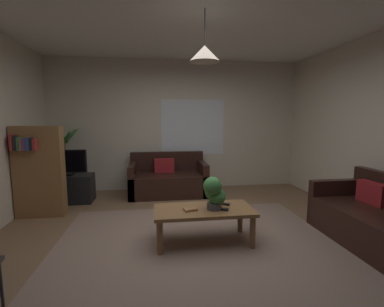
{
  "coord_description": "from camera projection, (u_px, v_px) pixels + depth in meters",
  "views": [
    {
      "loc": [
        -0.5,
        -3.23,
        1.52
      ],
      "look_at": [
        0.0,
        0.3,
        1.05
      ],
      "focal_mm": 25.33,
      "sensor_mm": 36.0,
      "label": 1
    }
  ],
  "objects": [
    {
      "name": "book_on_table_0",
      "position": [
        190.0,
        209.0,
        3.22
      ],
      "size": [
        0.18,
        0.15,
        0.03
      ],
      "primitive_type": "cube",
      "rotation": [
        0.0,
        0.0,
        0.23
      ],
      "color": "#99663F",
      "rests_on": "coffee_table"
    },
    {
      "name": "pendant_lamp",
      "position": [
        205.0,
        53.0,
        3.05
      ],
      "size": [
        0.35,
        0.35,
        0.57
      ],
      "color": "black"
    },
    {
      "name": "bookshelf_corner",
      "position": [
        39.0,
        171.0,
        4.14
      ],
      "size": [
        0.7,
        0.31,
        1.4
      ],
      "color": "olive",
      "rests_on": "ground"
    },
    {
      "name": "ceiling",
      "position": [
        196.0,
        11.0,
        3.08
      ],
      "size": [
        5.23,
        5.09,
        0.02
      ],
      "primitive_type": "cube",
      "color": "white"
    },
    {
      "name": "remote_on_table_1",
      "position": [
        222.0,
        209.0,
        3.23
      ],
      "size": [
        0.17,
        0.11,
        0.02
      ],
      "primitive_type": "cube",
      "rotation": [
        0.0,
        0.0,
        4.26
      ],
      "color": "black",
      "rests_on": "coffee_table"
    },
    {
      "name": "rug",
      "position": [
        198.0,
        245.0,
        3.24
      ],
      "size": [
        3.4,
        2.8,
        0.01
      ],
      "primitive_type": "cube",
      "color": "gray",
      "rests_on": "ground"
    },
    {
      "name": "floor",
      "position": [
        195.0,
        239.0,
        3.44
      ],
      "size": [
        5.23,
        5.09,
        0.02
      ],
      "primitive_type": "cube",
      "color": "brown",
      "rests_on": "ground"
    },
    {
      "name": "wall_back",
      "position": [
        177.0,
        125.0,
        5.79
      ],
      "size": [
        5.35,
        0.06,
        2.72
      ],
      "primitive_type": "cube",
      "color": "beige",
      "rests_on": "ground"
    },
    {
      "name": "potted_palm_corner",
      "position": [
        65.0,
        162.0,
        5.36
      ],
      "size": [
        0.87,
        0.8,
        1.45
      ],
      "color": "#4C4C51",
      "rests_on": "ground"
    },
    {
      "name": "remote_on_table_0",
      "position": [
        224.0,
        204.0,
        3.43
      ],
      "size": [
        0.16,
        0.14,
        0.02
      ],
      "primitive_type": "cube",
      "rotation": [
        0.0,
        0.0,
        0.89
      ],
      "color": "black",
      "rests_on": "coffee_table"
    },
    {
      "name": "tv",
      "position": [
        65.0,
        162.0,
        4.8
      ],
      "size": [
        0.73,
        0.16,
        0.46
      ],
      "color": "black",
      "rests_on": "tv_stand"
    },
    {
      "name": "window_pane",
      "position": [
        193.0,
        127.0,
        5.81
      ],
      "size": [
        1.35,
        0.01,
        1.17
      ],
      "primitive_type": "cube",
      "color": "white"
    },
    {
      "name": "tv_stand",
      "position": [
        67.0,
        189.0,
        4.89
      ],
      "size": [
        0.9,
        0.44,
        0.5
      ],
      "primitive_type": "cube",
      "color": "black",
      "rests_on": "ground"
    },
    {
      "name": "couch_right_side",
      "position": [
        375.0,
        221.0,
        3.28
      ],
      "size": [
        0.83,
        1.44,
        0.82
      ],
      "rotation": [
        0.0,
        0.0,
        -1.57
      ],
      "color": "black",
      "rests_on": "ground"
    },
    {
      "name": "potted_plant_on_table",
      "position": [
        214.0,
        193.0,
        3.23
      ],
      "size": [
        0.28,
        0.26,
        0.4
      ],
      "color": "#4C4C51",
      "rests_on": "coffee_table"
    },
    {
      "name": "couch_under_window",
      "position": [
        168.0,
        181.0,
        5.41
      ],
      "size": [
        1.5,
        0.83,
        0.82
      ],
      "color": "black",
      "rests_on": "ground"
    },
    {
      "name": "coffee_table",
      "position": [
        204.0,
        214.0,
        3.29
      ],
      "size": [
        1.2,
        0.58,
        0.43
      ],
      "color": "olive",
      "rests_on": "ground"
    }
  ]
}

